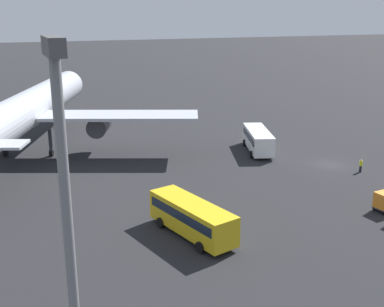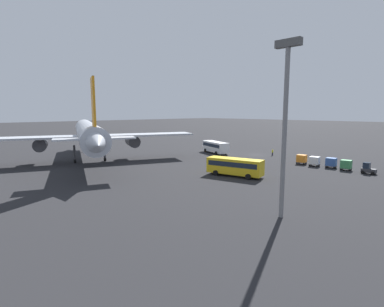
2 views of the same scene
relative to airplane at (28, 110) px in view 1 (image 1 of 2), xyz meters
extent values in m
plane|color=#232326|center=(-21.28, -36.79, -6.44)|extent=(600.00, 600.00, 0.00)
cylinder|color=#B2B7C1|center=(0.61, -0.25, 0.11)|extent=(45.55, 22.48, 5.04)
cone|color=#B2B7C1|center=(23.60, -9.63, 0.11)|extent=(6.94, 6.53, 4.79)
cube|color=#B2B7C1|center=(-6.62, -11.73, -0.52)|extent=(13.87, 22.39, 0.44)
cylinder|color=#38383D|center=(-4.08, -9.25, -2.12)|extent=(6.29, 4.70, 2.77)
cylinder|color=#38383D|center=(15.89, -6.48, -4.42)|extent=(0.50, 0.50, 4.03)
cylinder|color=black|center=(15.89, -6.48, -5.99)|extent=(1.02, 0.80, 0.90)
cylinder|color=#38383D|center=(-0.33, 3.67, -4.42)|extent=(0.50, 0.50, 4.03)
cylinder|color=black|center=(-0.33, 3.67, -5.99)|extent=(1.02, 0.80, 0.90)
cylinder|color=#38383D|center=(-2.81, -2.39, -4.42)|extent=(0.50, 0.50, 4.03)
cylinder|color=black|center=(-2.81, -2.39, -5.99)|extent=(1.02, 0.80, 0.90)
cube|color=white|center=(-11.86, -30.96, -4.61)|extent=(10.48, 6.02, 2.76)
cube|color=#192333|center=(-11.86, -30.96, -4.13)|extent=(9.73, 5.79, 0.88)
cylinder|color=black|center=(-8.41, -30.57, -5.94)|extent=(1.04, 0.61, 1.00)
cylinder|color=black|center=(-9.39, -33.40, -5.94)|extent=(1.04, 0.61, 1.00)
cylinder|color=black|center=(-14.33, -28.52, -5.94)|extent=(1.04, 0.61, 1.00)
cylinder|color=black|center=(-15.31, -31.36, -5.94)|extent=(1.04, 0.61, 1.00)
cube|color=gold|center=(-33.89, -11.34, -4.61)|extent=(10.46, 5.20, 2.75)
cube|color=#192333|center=(-33.89, -11.34, -4.13)|extent=(9.69, 5.04, 0.88)
cylinder|color=black|center=(-31.22, -9.15, -5.94)|extent=(1.04, 0.54, 1.00)
cylinder|color=black|center=(-30.50, -12.01, -5.94)|extent=(1.04, 0.54, 1.00)
cylinder|color=black|center=(-37.28, -10.68, -5.94)|extent=(1.04, 0.54, 1.00)
cylinder|color=black|center=(-36.56, -13.53, -5.94)|extent=(1.04, 0.54, 1.00)
cylinder|color=#1E1E2D|center=(-25.29, -38.40, -6.01)|extent=(0.32, 0.32, 0.85)
cylinder|color=yellow|center=(-25.29, -38.40, -5.26)|extent=(0.38, 0.38, 0.65)
sphere|color=tan|center=(-25.29, -38.40, -4.82)|extent=(0.24, 0.24, 0.24)
cylinder|color=black|center=(-35.84, -31.06, -6.26)|extent=(0.37, 0.16, 0.36)
cylinder|color=black|center=(-35.70, -32.34, -6.26)|extent=(0.37, 0.16, 0.36)
cylinder|color=slate|center=(-50.48, 1.68, 2.63)|extent=(0.50, 0.50, 18.13)
cube|color=#4C4C4C|center=(-50.48, 1.68, 12.09)|extent=(2.80, 0.70, 0.80)
camera|label=1|loc=(-71.41, 4.11, 13.47)|focal=45.00mm
camera|label=2|loc=(-66.52, 30.91, 5.21)|focal=28.00mm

